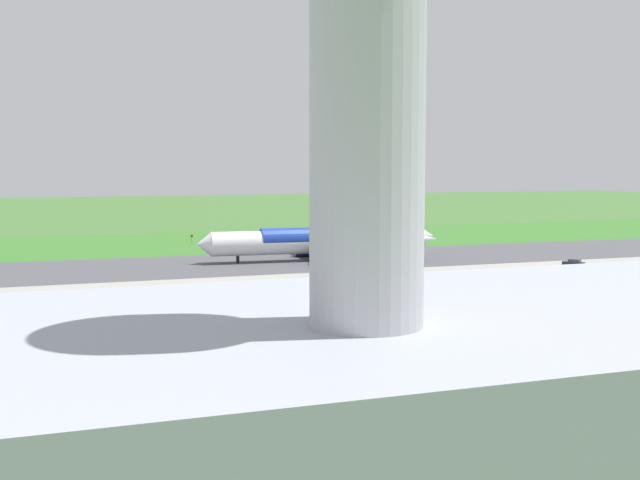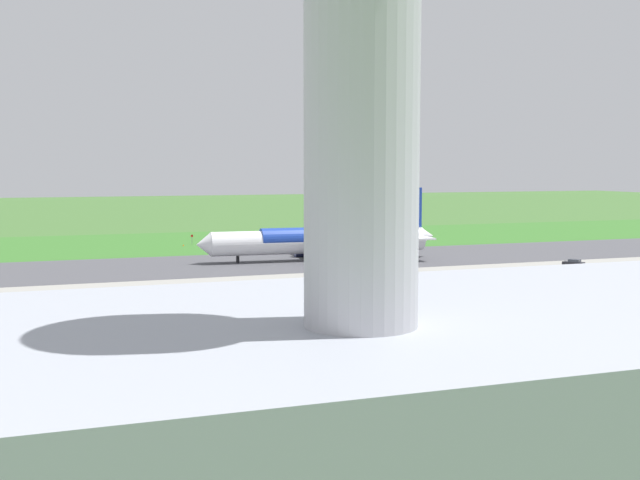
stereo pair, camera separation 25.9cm
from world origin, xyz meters
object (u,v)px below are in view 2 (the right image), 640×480
(no_stopping_sign, at_px, (192,239))
(service_car_followme, at_px, (574,263))
(airliner_main, at_px, (322,241))
(traffic_cone_orange, at_px, (183,245))

(no_stopping_sign, bearing_deg, service_car_followme, 131.35)
(airliner_main, bearing_deg, service_car_followme, 147.63)
(airliner_main, bearing_deg, traffic_cone_orange, -60.74)
(airliner_main, height_order, no_stopping_sign, airliner_main)
(airliner_main, height_order, service_car_followme, airliner_main)
(airliner_main, xyz_separation_m, no_stopping_sign, (20.08, -45.25, -2.82))
(airliner_main, xyz_separation_m, traffic_cone_orange, (23.09, -41.23, -4.08))
(airliner_main, relative_size, traffic_cone_orange, 98.43)
(airliner_main, distance_m, service_car_followme, 53.03)
(no_stopping_sign, height_order, traffic_cone_orange, no_stopping_sign)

